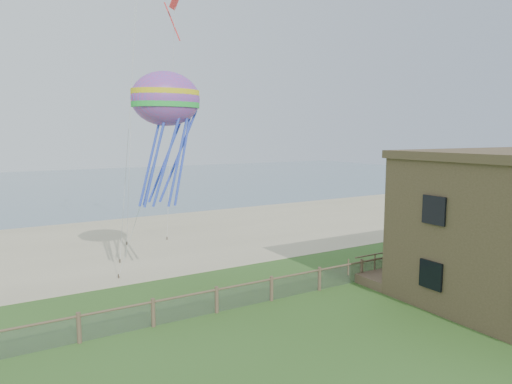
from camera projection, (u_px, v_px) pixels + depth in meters
ground at (356, 350)px, 17.45m from camera, size 160.00×160.00×0.00m
sand_beach at (163, 238)px, 36.21m from camera, size 72.00×20.00×0.02m
ocean at (72, 185)px, 73.74m from camera, size 160.00×68.00×0.02m
chainlink_fence at (271, 290)px, 22.50m from camera, size 36.20×0.20×1.25m
motel_deck at (456, 263)px, 28.27m from camera, size 15.00×2.00×0.50m
picnic_table at (404, 276)px, 25.42m from camera, size 1.72×1.33×0.70m
octopus_kite at (167, 136)px, 23.47m from camera, size 4.05×3.26×7.36m
kite_red at (175, 12)px, 29.89m from camera, size 1.95×1.95×2.57m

